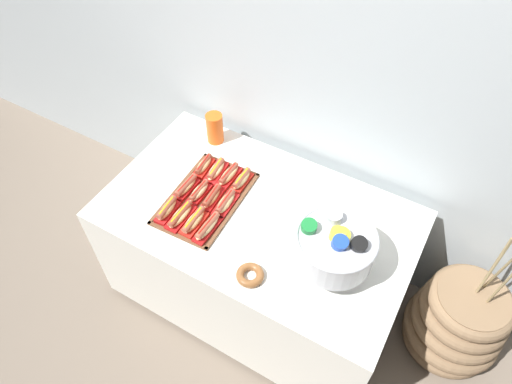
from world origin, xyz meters
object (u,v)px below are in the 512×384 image
object	(u,v)px
hot_dog_2	(194,221)
hot_dog_5	(199,192)
hot_dog_3	(208,227)
punch_bowl	(335,246)
hot_dog_1	(180,216)
floor_vase	(457,320)
hot_dog_11	(242,180)
hot_dog_7	(225,203)
hot_dog_9	(216,170)
cup_stack	(215,128)
donut	(250,275)
hot_dog_8	(204,166)
hot_dog_10	(229,175)
hot_dog_0	(167,209)
hot_dog_4	(186,187)
serving_tray	(206,198)
hot_dog_6	(212,197)

from	to	relation	value
hot_dog_2	hot_dog_5	size ratio (longest dim) A/B	1.08
hot_dog_3	punch_bowl	world-z (taller)	punch_bowl
hot_dog_1	hot_dog_5	xyz separation A→B (m)	(-0.01, 0.16, 0.00)
floor_vase	hot_dog_11	bearing A→B (deg)	-173.81
hot_dog_5	hot_dog_7	world-z (taller)	hot_dog_7
hot_dog_9	cup_stack	distance (m)	0.27
hot_dog_1	hot_dog_2	distance (m)	0.08
hot_dog_3	donut	size ratio (longest dim) A/B	1.50
hot_dog_7	hot_dog_8	bearing A→B (deg)	146.31
hot_dog_1	hot_dog_9	world-z (taller)	same
hot_dog_10	punch_bowl	world-z (taller)	punch_bowl
hot_dog_0	hot_dog_2	distance (m)	0.15
hot_dog_4	punch_bowl	world-z (taller)	punch_bowl
punch_bowl	donut	size ratio (longest dim) A/B	2.80
serving_tray	cup_stack	size ratio (longest dim) A/B	3.09
hot_dog_0	hot_dog_8	size ratio (longest dim) A/B	1.00
hot_dog_10	punch_bowl	bearing A→B (deg)	-17.85
hot_dog_2	hot_dog_9	xyz separation A→B (m)	(-0.09, 0.33, -0.00)
hot_dog_7	cup_stack	size ratio (longest dim) A/B	0.98
hot_dog_4	hot_dog_9	xyz separation A→B (m)	(0.07, 0.17, -0.00)
hot_dog_0	hot_dog_5	bearing A→B (deg)	68.12
hot_dog_7	hot_dog_6	bearing A→B (deg)	-177.44
hot_dog_8	cup_stack	bearing A→B (deg)	107.84
hot_dog_1	hot_dog_6	world-z (taller)	same
hot_dog_3	cup_stack	xyz separation A→B (m)	(-0.31, 0.54, 0.05)
hot_dog_3	hot_dog_8	distance (m)	0.40
serving_tray	hot_dog_8	size ratio (longest dim) A/B	3.45
hot_dog_5	hot_dog_9	distance (m)	0.17
hot_dog_2	cup_stack	distance (m)	0.60
hot_dog_10	hot_dog_6	bearing A→B (deg)	-87.44
hot_dog_1	hot_dog_2	size ratio (longest dim) A/B	1.07
serving_tray	hot_dog_7	bearing A→B (deg)	2.56
hot_dog_2	hot_dog_4	world-z (taller)	hot_dog_2
hot_dog_4	hot_dog_6	world-z (taller)	same
hot_dog_4	hot_dog_9	world-z (taller)	hot_dog_9
hot_dog_0	hot_dog_3	size ratio (longest dim) A/B	0.85
hot_dog_0	hot_dog_11	xyz separation A→B (m)	(0.21, 0.34, -0.00)
floor_vase	hot_dog_9	size ratio (longest dim) A/B	5.55
hot_dog_4	hot_dog_8	size ratio (longest dim) A/B	1.03
hot_dog_4	hot_dog_7	bearing A→B (deg)	2.56
hot_dog_10	donut	bearing A→B (deg)	-48.83
hot_dog_11	cup_stack	bearing A→B (deg)	144.34
hot_dog_4	hot_dog_6	bearing A→B (deg)	2.56
hot_dog_2	punch_bowl	xyz separation A→B (m)	(0.65, 0.12, 0.12)
floor_vase	donut	bearing A→B (deg)	-147.99
hot_dog_5	hot_dog_8	world-z (taller)	hot_dog_5
serving_tray	hot_dog_6	distance (m)	0.05
hot_dog_1	hot_dog_3	bearing A→B (deg)	2.56
hot_dog_7	donut	world-z (taller)	hot_dog_7
serving_tray	hot_dog_6	bearing A→B (deg)	2.56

